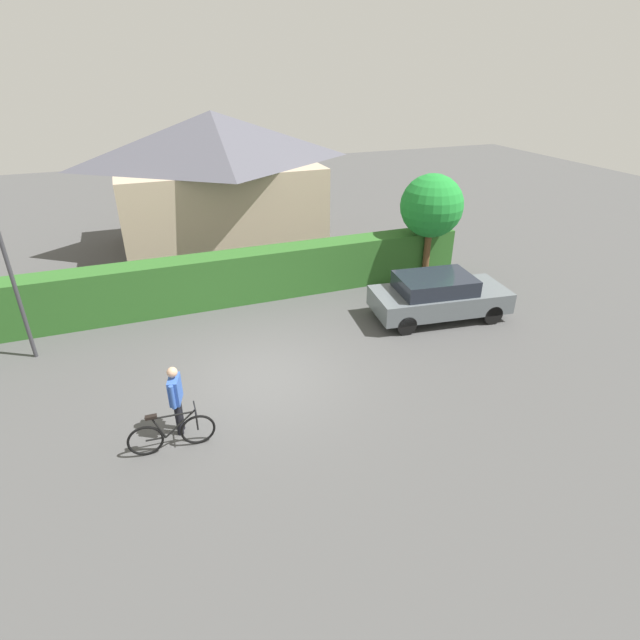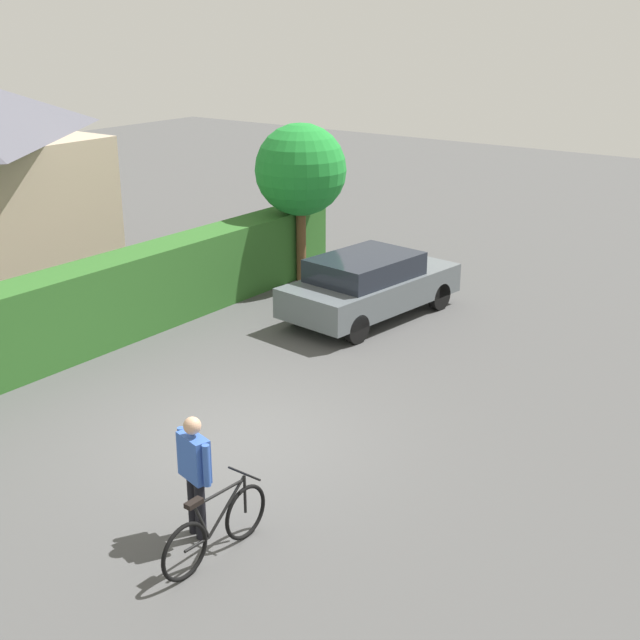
{
  "view_description": "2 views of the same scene",
  "coord_description": "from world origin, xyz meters",
  "views": [
    {
      "loc": [
        -2.34,
        -10.04,
        6.94
      ],
      "look_at": [
        1.54,
        0.27,
        1.2
      ],
      "focal_mm": 28.04,
      "sensor_mm": 36.0,
      "label": 1
    },
    {
      "loc": [
        -8.54,
        -7.79,
        6.01
      ],
      "look_at": [
        2.08,
        -0.03,
        1.29
      ],
      "focal_mm": 48.24,
      "sensor_mm": 36.0,
      "label": 2
    }
  ],
  "objects": [
    {
      "name": "tree_kerbside",
      "position": [
        6.94,
        4.07,
        2.62
      ],
      "size": [
        2.09,
        2.09,
        3.69
      ],
      "color": "brown",
      "rests_on": "ground"
    },
    {
      "name": "bicycle",
      "position": [
        -2.36,
        -1.79,
        0.38
      ],
      "size": [
        1.71,
        0.5,
        0.91
      ],
      "color": "black",
      "rests_on": "ground"
    },
    {
      "name": "hedge_row",
      "position": [
        0.0,
        4.65,
        0.81
      ],
      "size": [
        16.21,
        0.9,
        1.61
      ],
      "primitive_type": "cube",
      "color": "#2C5F24",
      "rests_on": "ground"
    },
    {
      "name": "person_rider",
      "position": [
        -2.17,
        -1.29,
        0.92
      ],
      "size": [
        0.31,
        0.63,
        1.58
      ],
      "color": "black",
      "rests_on": "ground"
    },
    {
      "name": "parked_car_near",
      "position": [
        5.71,
        1.36,
        0.72
      ],
      "size": [
        4.17,
        2.18,
        1.36
      ],
      "color": "slate",
      "rests_on": "ground"
    },
    {
      "name": "ground_plane",
      "position": [
        0.0,
        0.0,
        0.0
      ],
      "size": [
        60.0,
        60.0,
        0.0
      ],
      "primitive_type": "plane",
      "color": "#484848"
    },
    {
      "name": "street_lamp",
      "position": [
        -5.4,
        3.12,
        2.84
      ],
      "size": [
        0.28,
        0.28,
        4.42
      ],
      "color": "#38383D",
      "rests_on": "ground"
    },
    {
      "name": "house_distant",
      "position": [
        0.94,
        10.41,
        2.69
      ],
      "size": [
        7.99,
        5.78,
        5.27
      ],
      "color": "tan",
      "rests_on": "ground"
    }
  ]
}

